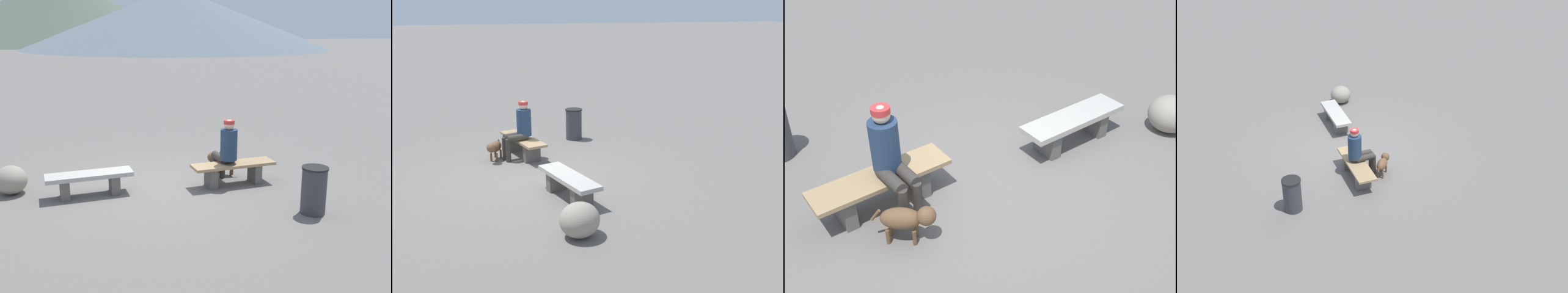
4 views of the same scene
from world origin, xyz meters
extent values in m
cube|color=slate|center=(0.00, 0.00, -0.03)|extent=(210.00, 210.00, 0.06)
cube|color=#605B56|center=(-1.86, -0.37, 0.17)|extent=(0.22, 0.39, 0.35)
cube|color=#605B56|center=(-0.99, -0.23, 0.17)|extent=(0.22, 0.39, 0.35)
cube|color=#B2ADA3|center=(-1.42, -0.30, 0.38)|extent=(1.58, 0.67, 0.08)
cube|color=#605B56|center=(0.80, -0.27, 0.19)|extent=(0.20, 0.38, 0.38)
cube|color=#605B56|center=(1.71, -0.12, 0.19)|extent=(0.20, 0.38, 0.38)
cube|color=#A3845B|center=(1.25, -0.19, 0.41)|extent=(1.66, 0.70, 0.05)
cylinder|color=navy|center=(1.15, -0.21, 0.80)|extent=(0.32, 0.32, 0.59)
sphere|color=beige|center=(1.15, -0.21, 1.18)|extent=(0.20, 0.20, 0.20)
cylinder|color=red|center=(1.15, -0.21, 1.24)|extent=(0.21, 0.21, 0.07)
cylinder|color=#38332D|center=(1.19, 0.03, 0.51)|extent=(0.24, 0.47, 0.15)
cylinder|color=#38332D|center=(1.15, 0.25, 0.25)|extent=(0.11, 0.11, 0.51)
cylinder|color=#38332D|center=(1.02, -0.01, 0.51)|extent=(0.24, 0.47, 0.15)
cylinder|color=#38332D|center=(0.98, 0.21, 0.25)|extent=(0.11, 0.11, 0.51)
ellipsoid|color=brown|center=(1.25, 0.43, 0.30)|extent=(0.50, 0.42, 0.23)
sphere|color=brown|center=(1.01, 0.56, 0.35)|extent=(0.20, 0.20, 0.20)
cylinder|color=brown|center=(1.09, 0.44, 0.09)|extent=(0.04, 0.04, 0.19)
cylinder|color=brown|center=(1.16, 0.55, 0.09)|extent=(0.04, 0.04, 0.19)
cylinder|color=brown|center=(1.34, 0.30, 0.09)|extent=(0.04, 0.04, 0.19)
cylinder|color=brown|center=(1.40, 0.41, 0.09)|extent=(0.04, 0.04, 0.19)
cylinder|color=brown|center=(1.47, 0.30, 0.34)|extent=(0.12, 0.09, 0.15)
cylinder|color=#38383D|center=(2.17, -1.77, 0.38)|extent=(0.40, 0.40, 0.75)
cylinder|color=black|center=(2.17, -1.77, 0.77)|extent=(0.43, 0.43, 0.03)
ellipsoid|color=gray|center=(-2.83, 0.06, 0.26)|extent=(0.77, 0.79, 0.52)
camera|label=1|loc=(-0.95, -8.24, 2.94)|focal=41.94mm
camera|label=2|loc=(-8.51, 2.30, 3.17)|focal=42.44mm
camera|label=3|loc=(2.22, 4.17, 3.81)|focal=45.54mm
camera|label=4|loc=(11.64, -1.95, 7.26)|focal=49.00mm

